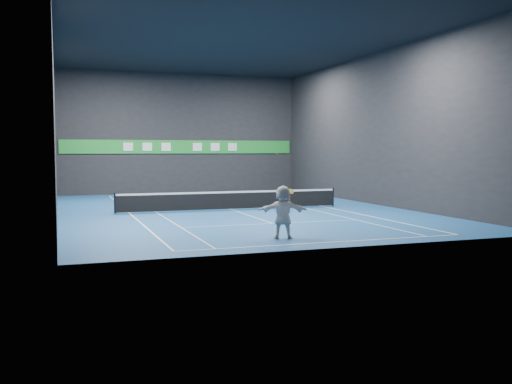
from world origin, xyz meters
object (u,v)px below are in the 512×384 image
object	(u,v)px
player	(283,212)
tennis_ball	(277,153)
tennis_racket	(290,193)
tennis_net	(231,200)

from	to	relation	value
player	tennis_ball	xyz separation A→B (m)	(-0.27, -0.04, 2.15)
tennis_ball	tennis_racket	bearing A→B (deg)	9.31
player	tennis_net	distance (m)	10.56
player	tennis_ball	world-z (taller)	tennis_ball
tennis_net	tennis_racket	xyz separation A→B (m)	(-0.88, -10.44, 1.13)
player	tennis_racket	world-z (taller)	player
tennis_ball	tennis_net	distance (m)	10.94
tennis_net	player	bearing A→B (deg)	-96.38
tennis_ball	tennis_racket	xyz separation A→B (m)	(0.56, 0.09, -1.45)
tennis_ball	tennis_racket	distance (m)	1.56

